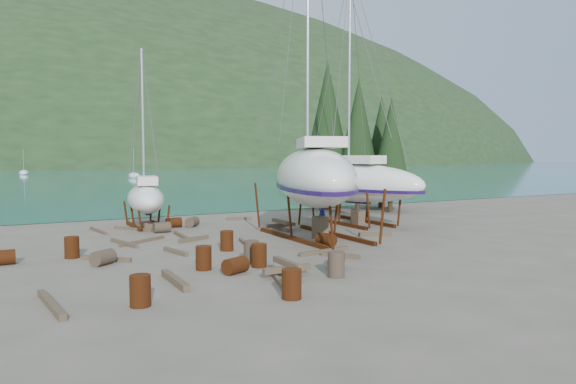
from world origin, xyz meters
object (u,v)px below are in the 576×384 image
large_sailboat_near (314,176)px  large_sailboat_far (353,182)px  small_sailboat_shore (146,198)px  worker (322,214)px

large_sailboat_near → large_sailboat_far: large_sailboat_near is taller
large_sailboat_far → small_sailboat_shore: size_ratio=1.51×
large_sailboat_near → worker: bearing=75.2°
large_sailboat_far → worker: size_ratio=9.54×
worker → small_sailboat_shore: bearing=62.2°
large_sailboat_near → small_sailboat_shore: (-6.52, 8.15, -1.44)m
large_sailboat_far → small_sailboat_shore: 12.44m
large_sailboat_near → large_sailboat_far: 6.18m
small_sailboat_shore → worker: (8.80, -5.29, -0.89)m
large_sailboat_near → small_sailboat_shore: large_sailboat_near is taller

